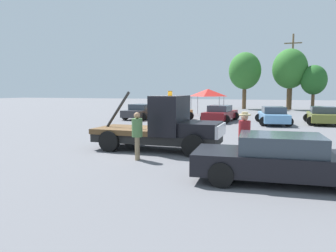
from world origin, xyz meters
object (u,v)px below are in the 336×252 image
tow_truck (165,128)px  tree_left (290,69)px  utility_pole (292,70)px  foreground_car (288,160)px  tree_right (314,80)px  parked_car_olive (322,116)px  canopy_tent_red (208,93)px  person_at_hood (137,132)px  parked_car_maroon (220,114)px  parked_car_charcoal (143,112)px  parked_car_skyblue (273,116)px  person_near_truck (244,134)px  tree_center (245,71)px  parked_car_orange (174,113)px

tow_truck → tree_left: size_ratio=0.69×
tow_truck → utility_pole: bearing=79.7°
tow_truck → foreground_car: tow_truck is taller
tree_right → utility_pole: size_ratio=0.58×
tow_truck → parked_car_olive: (7.78, 14.06, -0.33)m
foreground_car → canopy_tent_red: (-7.15, 23.86, 1.66)m
tow_truck → parked_car_olive: bearing=61.1°
person_at_hood → tree_right: (9.10, 34.41, 2.83)m
parked_car_maroon → person_at_hood: bearing=-175.7°
parked_car_charcoal → tree_right: 24.39m
person_at_hood → tree_right: 35.71m
person_at_hood → parked_car_olive: person_at_hood is taller
parked_car_maroon → parked_car_olive: bearing=-82.3°
person_at_hood → tree_right: bearing=-123.4°
parked_car_olive → tree_right: 18.55m
parked_car_skyblue → parked_car_olive: (3.54, 1.19, -0.00)m
person_near_truck → tree_center: 35.16m
tow_truck → tree_left: 33.86m
tree_right → utility_pole: (-2.57, 1.37, 1.38)m
person_near_truck → parked_car_orange: size_ratio=0.40×
tow_truck → parked_car_skyblue: size_ratio=1.09×
person_near_truck → canopy_tent_red: (-5.80, 22.18, 1.23)m
canopy_tent_red → tree_left: size_ratio=0.37×
tree_left → tree_right: (2.86, -0.74, -1.49)m
parked_car_orange → utility_pole: (9.85, 20.79, 4.57)m
parked_car_skyblue → tree_right: bearing=-21.8°
tree_left → foreground_car: bearing=-91.6°
tree_left → utility_pole: bearing=65.4°
parked_car_skyblue → tree_center: 20.89m
parked_car_maroon → canopy_tent_red: canopy_tent_red is taller
parked_car_maroon → tree_left: bearing=-11.0°
canopy_tent_red → tree_right: 16.41m
parked_car_charcoal → parked_car_orange: 3.34m
tow_truck → parked_car_orange: (-3.66, 12.89, -0.33)m
person_at_hood → tree_right: tree_right is taller
parked_car_maroon → canopy_tent_red: size_ratio=1.73×
parked_car_skyblue → tree_left: size_ratio=0.63×
tow_truck → tree_right: 33.60m
parked_car_orange → parked_car_skyblue: 7.90m
tow_truck → parked_car_charcoal: size_ratio=1.19×
parked_car_skyblue → tow_truck: bearing=153.1°
parked_car_olive → tree_left: tree_left is taller
person_near_truck → tree_center: bearing=101.4°
parked_car_maroon → parked_car_olive: (7.70, 0.26, -0.00)m
person_near_truck → parked_car_skyblue: bearing=93.0°
utility_pole → parked_car_charcoal: bearing=-123.3°
tree_left → parked_car_skyblue: bearing=-94.7°
canopy_tent_red → tree_left: tree_left is taller
tow_truck → utility_pole: size_ratio=0.55×
parked_car_olive → utility_pole: size_ratio=0.44×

